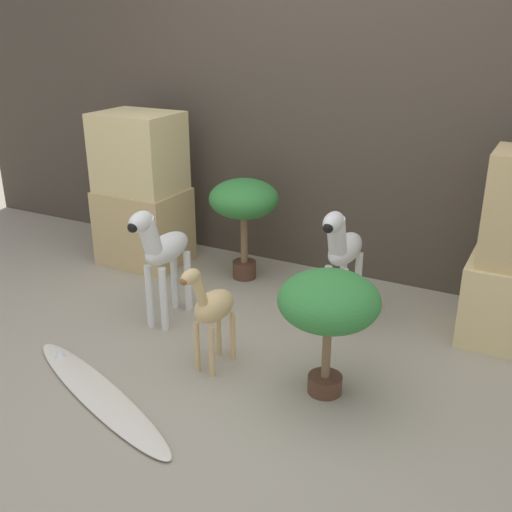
{
  "coord_description": "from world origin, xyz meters",
  "views": [
    {
      "loc": [
        1.32,
        -2.08,
        1.64
      ],
      "look_at": [
        -0.13,
        0.69,
        0.39
      ],
      "focal_mm": 42.0,
      "sensor_mm": 36.0,
      "label": 1
    }
  ],
  "objects_px": {
    "giraffe_figurine": "(212,307)",
    "potted_palm_back": "(329,304)",
    "surfboard": "(97,392)",
    "zebra_right": "(342,251)",
    "potted_palm_front": "(244,203)",
    "zebra_left": "(162,250)"
  },
  "relations": [
    {
      "from": "giraffe_figurine",
      "to": "potted_palm_back",
      "type": "height_order",
      "value": "potted_palm_back"
    },
    {
      "from": "giraffe_figurine",
      "to": "surfboard",
      "type": "distance_m",
      "value": 0.66
    },
    {
      "from": "giraffe_figurine",
      "to": "zebra_right",
      "type": "bearing_deg",
      "value": 61.89
    },
    {
      "from": "zebra_right",
      "to": "giraffe_figurine",
      "type": "distance_m",
      "value": 0.84
    },
    {
      "from": "surfboard",
      "to": "zebra_right",
      "type": "bearing_deg",
      "value": 58.14
    },
    {
      "from": "potted_palm_front",
      "to": "potted_palm_back",
      "type": "relative_size",
      "value": 1.13
    },
    {
      "from": "surfboard",
      "to": "zebra_left",
      "type": "bearing_deg",
      "value": 100.86
    },
    {
      "from": "zebra_right",
      "to": "giraffe_figurine",
      "type": "bearing_deg",
      "value": -118.11
    },
    {
      "from": "zebra_left",
      "to": "giraffe_figurine",
      "type": "xyz_separation_m",
      "value": [
        0.5,
        -0.28,
        -0.11
      ]
    },
    {
      "from": "giraffe_figurine",
      "to": "potted_palm_front",
      "type": "height_order",
      "value": "potted_palm_front"
    },
    {
      "from": "zebra_left",
      "to": "giraffe_figurine",
      "type": "bearing_deg",
      "value": -29.9
    },
    {
      "from": "potted_palm_front",
      "to": "potted_palm_back",
      "type": "distance_m",
      "value": 1.39
    },
    {
      "from": "giraffe_figurine",
      "to": "surfboard",
      "type": "height_order",
      "value": "giraffe_figurine"
    },
    {
      "from": "zebra_left",
      "to": "surfboard",
      "type": "xyz_separation_m",
      "value": [
        0.14,
        -0.75,
        -0.43
      ]
    },
    {
      "from": "zebra_right",
      "to": "zebra_left",
      "type": "distance_m",
      "value": 1.0
    },
    {
      "from": "giraffe_figurine",
      "to": "surfboard",
      "type": "bearing_deg",
      "value": -127.26
    },
    {
      "from": "zebra_right",
      "to": "potted_palm_back",
      "type": "distance_m",
      "value": 0.71
    },
    {
      "from": "potted_palm_front",
      "to": "surfboard",
      "type": "distance_m",
      "value": 1.6
    },
    {
      "from": "zebra_left",
      "to": "giraffe_figurine",
      "type": "relative_size",
      "value": 1.22
    },
    {
      "from": "potted_palm_front",
      "to": "surfboard",
      "type": "xyz_separation_m",
      "value": [
        0.04,
        -1.51,
        -0.51
      ]
    },
    {
      "from": "zebra_right",
      "to": "giraffe_figurine",
      "type": "height_order",
      "value": "zebra_right"
    },
    {
      "from": "zebra_right",
      "to": "surfboard",
      "type": "relative_size",
      "value": 0.6
    }
  ]
}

